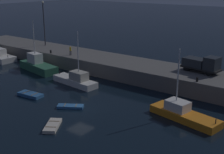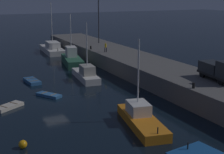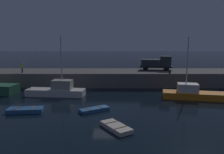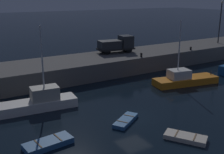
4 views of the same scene
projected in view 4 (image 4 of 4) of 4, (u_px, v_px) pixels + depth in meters
ground_plane at (134, 118)px, 24.06m from camera, size 320.00×320.00×0.00m
pier_quay at (67, 69)px, 35.39m from camera, size 78.11×7.23×2.18m
fishing_boat_blue at (184, 79)px, 32.92m from camera, size 8.01×3.71×7.39m
fishing_trawler_green at (38, 102)px, 25.68m from camera, size 7.55×2.78×7.56m
dinghy_orange_near at (48, 143)px, 19.50m from camera, size 3.47×1.70×0.45m
dinghy_red_small at (126, 120)px, 23.16m from camera, size 3.08×2.45×0.35m
rowboat_blue_far at (185, 137)px, 20.39m from camera, size 2.62×3.15×0.38m
lamp_post_east at (220, 18)px, 47.06m from camera, size 0.44×0.44×6.98m
utility_truck at (117, 44)px, 39.85m from camera, size 5.45×2.70×2.34m
bollard_west at (141, 55)px, 37.17m from camera, size 0.28×0.28×0.57m
bollard_east at (191, 48)px, 41.99m from camera, size 0.28×0.28×0.48m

